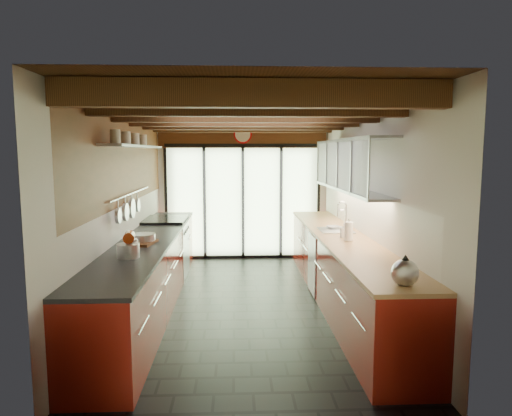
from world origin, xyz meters
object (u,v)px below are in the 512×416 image
at_px(soap_bottle, 344,230).
at_px(stand_mixer, 130,246).
at_px(kettle, 405,271).
at_px(bowl, 334,228).
at_px(paper_towel, 349,232).

bearing_deg(soap_bottle, stand_mixer, -159.51).
xyz_separation_m(kettle, bowl, (0.00, 2.77, -0.09)).
xyz_separation_m(stand_mixer, bowl, (2.54, 1.57, -0.08)).
xyz_separation_m(kettle, soap_bottle, (0.00, 2.15, -0.02)).
height_order(paper_towel, soap_bottle, paper_towel).
relative_size(paper_towel, soap_bottle, 1.50).
bearing_deg(bowl, soap_bottle, -90.00).
bearing_deg(bowl, kettle, -90.00).
bearing_deg(kettle, stand_mixer, 154.76).
height_order(stand_mixer, soap_bottle, stand_mixer).
height_order(kettle, bowl, kettle).
bearing_deg(stand_mixer, kettle, -25.24).
relative_size(stand_mixer, soap_bottle, 1.66).
relative_size(kettle, bowl, 1.46).
distance_m(stand_mixer, soap_bottle, 2.71).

